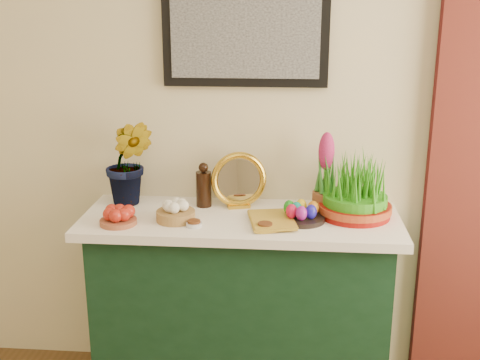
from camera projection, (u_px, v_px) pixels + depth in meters
The scene contains 14 objects.
room at pixel (175, 101), 0.61m from camera, with size 4.50×4.54×2.72m.
sideboard at pixel (241, 310), 2.79m from camera, with size 1.30×0.45×0.85m, color #13341F.
tablecloth at pixel (241, 220), 2.66m from camera, with size 1.40×0.55×0.04m, color white.
hyacinth_green at pixel (128, 149), 2.74m from camera, with size 0.27×0.23×0.53m, color #2E7824.
apple_bowl at pixel (118, 217), 2.55m from camera, with size 0.16×0.16×0.08m.
garlic_basket at pixel (176, 212), 2.59m from camera, with size 0.21×0.21×0.09m.
vinegar_cruet at pixel (204, 187), 2.76m from camera, with size 0.07×0.07×0.21m.
mirror at pixel (239, 181), 2.74m from camera, with size 0.26×0.12×0.26m.
book at pixel (250, 221), 2.55m from camera, with size 0.17×0.24×0.03m, color #B79029.
spice_dish_left at pixel (194, 224), 2.53m from camera, with size 0.07×0.07×0.03m.
spice_dish_right at pixel (265, 227), 2.49m from camera, with size 0.08×0.08×0.03m.
egg_plate at pixel (301, 214), 2.59m from camera, with size 0.22×0.22×0.08m.
hyacinth_pink at pixel (325, 176), 2.67m from camera, with size 0.11×0.11×0.36m.
wheatgrass_sabzeh at pixel (355, 191), 2.62m from camera, with size 0.32×0.32×0.26m.
Camera 1 is at (0.18, -0.49, 1.80)m, focal length 45.00 mm.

